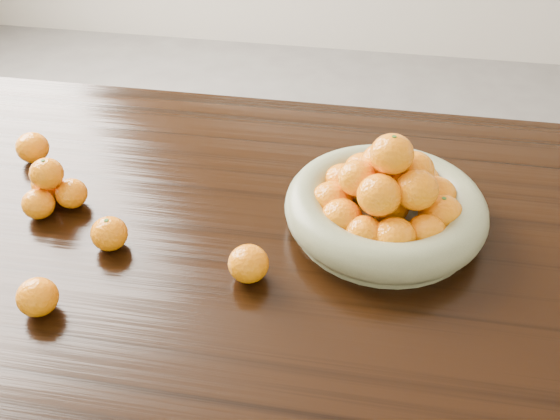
% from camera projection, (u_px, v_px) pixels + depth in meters
% --- Properties ---
extents(dining_table, '(2.00, 1.00, 0.75)m').
position_uv_depth(dining_table, '(281.00, 274.00, 1.17)').
color(dining_table, black).
rests_on(dining_table, ground).
extents(fruit_bowl, '(0.36, 0.36, 0.19)m').
position_uv_depth(fruit_bowl, '(386.00, 204.00, 1.11)').
color(fruit_bowl, gray).
rests_on(fruit_bowl, dining_table).
extents(orange_pyramid, '(0.12, 0.12, 0.10)m').
position_uv_depth(orange_pyramid, '(51.00, 188.00, 1.16)').
color(orange_pyramid, orange).
rests_on(orange_pyramid, dining_table).
extents(loose_orange_0, '(0.06, 0.06, 0.06)m').
position_uv_depth(loose_orange_0, '(109.00, 234.00, 1.08)').
color(loose_orange_0, orange).
rests_on(loose_orange_0, dining_table).
extents(loose_orange_1, '(0.06, 0.06, 0.06)m').
position_uv_depth(loose_orange_1, '(38.00, 297.00, 0.96)').
color(loose_orange_1, orange).
rests_on(loose_orange_1, dining_table).
extents(loose_orange_2, '(0.07, 0.07, 0.06)m').
position_uv_depth(loose_orange_2, '(248.00, 264.00, 1.02)').
color(loose_orange_2, orange).
rests_on(loose_orange_2, dining_table).
extents(loose_orange_3, '(0.07, 0.07, 0.06)m').
position_uv_depth(loose_orange_3, '(32.00, 147.00, 1.29)').
color(loose_orange_3, orange).
rests_on(loose_orange_3, dining_table).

